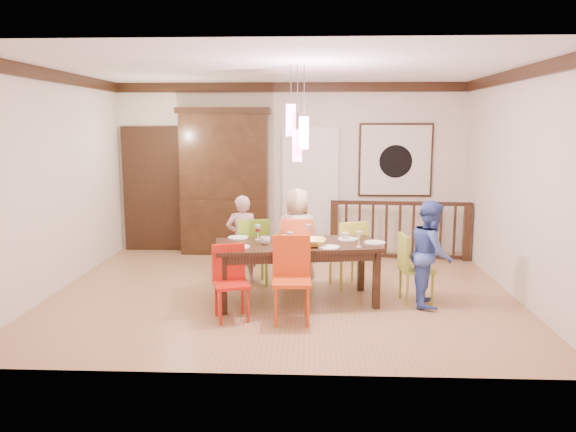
{
  "coord_description": "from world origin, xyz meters",
  "views": [
    {
      "loc": [
        0.39,
        -7.2,
        2.2
      ],
      "look_at": [
        0.07,
        0.0,
        1.02
      ],
      "focal_mm": 35.0,
      "sensor_mm": 36.0,
      "label": 1
    }
  ],
  "objects_px": {
    "chair_far_left": "(252,246)",
    "balustrade": "(400,229)",
    "china_hutch": "(225,181)",
    "person_far_mid": "(297,236)",
    "person_end_right": "(431,253)",
    "chair_end_right": "(417,264)",
    "dining_table": "(297,250)",
    "person_far_left": "(242,239)"
  },
  "relations": [
    {
      "from": "chair_end_right",
      "to": "china_hutch",
      "type": "xyz_separation_m",
      "value": [
        -2.8,
        2.65,
        0.75
      ]
    },
    {
      "from": "person_far_mid",
      "to": "person_end_right",
      "type": "bearing_deg",
      "value": 137.52
    },
    {
      "from": "chair_far_left",
      "to": "balustrade",
      "type": "distance_m",
      "value": 2.79
    },
    {
      "from": "dining_table",
      "to": "person_end_right",
      "type": "height_order",
      "value": "person_end_right"
    },
    {
      "from": "china_hutch",
      "to": "chair_end_right",
      "type": "bearing_deg",
      "value": -43.43
    },
    {
      "from": "balustrade",
      "to": "person_end_right",
      "type": "relative_size",
      "value": 1.76
    },
    {
      "from": "chair_end_right",
      "to": "china_hutch",
      "type": "distance_m",
      "value": 3.93
    },
    {
      "from": "person_far_mid",
      "to": "person_end_right",
      "type": "distance_m",
      "value": 1.9
    },
    {
      "from": "chair_far_left",
      "to": "person_far_mid",
      "type": "height_order",
      "value": "person_far_mid"
    },
    {
      "from": "chair_far_left",
      "to": "balustrade",
      "type": "bearing_deg",
      "value": -158.91
    },
    {
      "from": "chair_far_left",
      "to": "person_end_right",
      "type": "bearing_deg",
      "value": 146.54
    },
    {
      "from": "dining_table",
      "to": "person_far_mid",
      "type": "distance_m",
      "value": 0.87
    },
    {
      "from": "china_hutch",
      "to": "person_far_mid",
      "type": "distance_m",
      "value": 2.31
    },
    {
      "from": "balustrade",
      "to": "person_end_right",
      "type": "bearing_deg",
      "value": -85.63
    },
    {
      "from": "china_hutch",
      "to": "balustrade",
      "type": "bearing_deg",
      "value": -6.72
    },
    {
      "from": "chair_far_left",
      "to": "person_end_right",
      "type": "height_order",
      "value": "person_end_right"
    },
    {
      "from": "dining_table",
      "to": "person_far_left",
      "type": "distance_m",
      "value": 1.17
    },
    {
      "from": "chair_end_right",
      "to": "person_end_right",
      "type": "relative_size",
      "value": 0.66
    },
    {
      "from": "balustrade",
      "to": "chair_far_left",
      "type": "bearing_deg",
      "value": -140.4
    },
    {
      "from": "balustrade",
      "to": "person_end_right",
      "type": "xyz_separation_m",
      "value": [
        0.01,
        -2.41,
        0.15
      ]
    },
    {
      "from": "chair_end_right",
      "to": "person_far_left",
      "type": "relative_size",
      "value": 0.7
    },
    {
      "from": "chair_far_left",
      "to": "person_end_right",
      "type": "xyz_separation_m",
      "value": [
        2.28,
        -0.79,
        0.11
      ]
    },
    {
      "from": "dining_table",
      "to": "person_far_mid",
      "type": "xyz_separation_m",
      "value": [
        -0.02,
        0.87,
        0.01
      ]
    },
    {
      "from": "person_far_left",
      "to": "person_end_right",
      "type": "relative_size",
      "value": 0.95
    },
    {
      "from": "chair_far_left",
      "to": "balustrade",
      "type": "xyz_separation_m",
      "value": [
        2.27,
        1.62,
        -0.04
      ]
    },
    {
      "from": "chair_end_right",
      "to": "person_far_left",
      "type": "height_order",
      "value": "person_far_left"
    },
    {
      "from": "balustrade",
      "to": "dining_table",
      "type": "bearing_deg",
      "value": -120.42
    },
    {
      "from": "dining_table",
      "to": "chair_end_right",
      "type": "relative_size",
      "value": 2.45
    },
    {
      "from": "chair_far_left",
      "to": "person_far_mid",
      "type": "xyz_separation_m",
      "value": [
        0.62,
        0.13,
        0.13
      ]
    },
    {
      "from": "dining_table",
      "to": "person_end_right",
      "type": "distance_m",
      "value": 1.64
    },
    {
      "from": "dining_table",
      "to": "balustrade",
      "type": "distance_m",
      "value": 2.87
    },
    {
      "from": "dining_table",
      "to": "person_far_mid",
      "type": "height_order",
      "value": "person_far_mid"
    },
    {
      "from": "china_hutch",
      "to": "chair_far_left",
      "type": "bearing_deg",
      "value": -71.2
    },
    {
      "from": "chair_end_right",
      "to": "person_far_mid",
      "type": "bearing_deg",
      "value": 54.97
    },
    {
      "from": "chair_far_left",
      "to": "china_hutch",
      "type": "bearing_deg",
      "value": -85.58
    },
    {
      "from": "person_far_mid",
      "to": "person_far_left",
      "type": "bearing_deg",
      "value": -12.73
    },
    {
      "from": "china_hutch",
      "to": "person_far_left",
      "type": "relative_size",
      "value": 2.01
    },
    {
      "from": "chair_far_left",
      "to": "person_end_right",
      "type": "relative_size",
      "value": 0.73
    },
    {
      "from": "china_hutch",
      "to": "person_far_mid",
      "type": "xyz_separation_m",
      "value": [
        1.29,
        -1.83,
        -0.57
      ]
    },
    {
      "from": "china_hutch",
      "to": "balustrade",
      "type": "relative_size",
      "value": 1.09
    },
    {
      "from": "person_end_right",
      "to": "chair_end_right",
      "type": "bearing_deg",
      "value": 61.97
    },
    {
      "from": "person_end_right",
      "to": "balustrade",
      "type": "bearing_deg",
      "value": 6.31
    }
  ]
}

